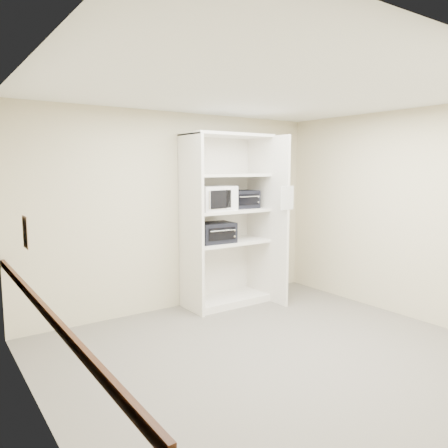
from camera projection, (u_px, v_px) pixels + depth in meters
floor at (272, 354)px, 4.60m from camera, size 4.50×4.00×0.01m
ceiling at (276, 90)px, 4.26m from camera, size 4.50×4.00×0.01m
wall_back at (178, 211)px, 6.06m from camera, size 4.50×0.02×2.70m
wall_left at (39, 251)px, 3.15m from camera, size 0.02×4.00×2.70m
wall_right at (404, 214)px, 5.70m from camera, size 0.02×4.00×2.70m
shelving_unit at (229, 226)px, 6.22m from camera, size 1.24×0.92×2.42m
microwave at (213, 198)px, 5.95m from camera, size 0.60×0.48×0.34m
toaster_oven_upper at (241, 199)px, 6.33m from camera, size 0.45×0.34×0.26m
toaster_oven_lower at (215, 232)px, 6.06m from camera, size 0.53×0.41×0.28m
paper_sign at (287, 198)px, 5.95m from camera, size 0.25×0.03×0.32m
chair_rail at (45, 311)px, 3.22m from camera, size 0.04×3.98×0.08m
wall_poster at (26, 232)px, 3.57m from camera, size 0.01×0.20×0.27m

